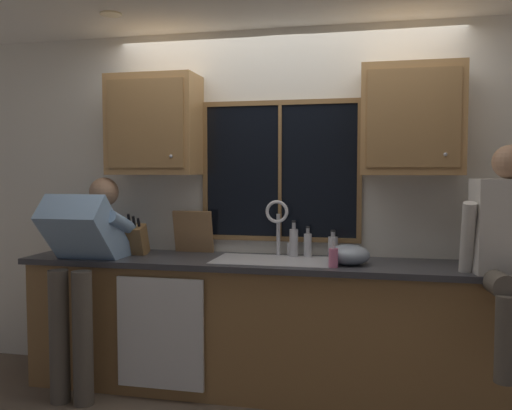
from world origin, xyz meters
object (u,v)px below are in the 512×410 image
Objects in this scene: mixing_bowl at (349,255)px; bottle_green_glass at (333,246)px; bottle_tall_clear at (294,242)px; bottle_amber_small at (308,244)px; person_standing at (84,258)px; person_sitting_on_counter at (511,245)px; cutting_board at (193,232)px; knife_block at (137,240)px; soap_dispenser at (333,257)px.

bottle_green_glass is (-0.12, 0.26, 0.02)m from mixing_bowl.
bottle_tall_clear is 1.18× the size of bottle_amber_small.
person_standing is at bearing -161.39° from bottle_tall_clear.
cutting_board is (-2.09, 0.49, -0.03)m from person_sitting_on_counter.
person_sitting_on_counter is at bearing -6.73° from knife_block.
bottle_tall_clear is at bearing 18.61° from person_standing.
bottle_green_glass is at bearing 16.56° from person_standing.
bottle_amber_small is (1.21, 0.18, -0.02)m from knife_block.
person_standing is 1.55m from bottle_amber_small.
cutting_board is 1.24× the size of bottle_tall_clear.
soap_dispenser is at bearing 3.14° from person_standing.
knife_block is at bearing -172.08° from bottle_green_glass.
bottle_tall_clear is (0.76, -0.03, -0.05)m from cutting_board.
bottle_green_glass is at bearing 94.88° from soap_dispenser.
cutting_board is at bearing 167.13° from mixing_bowl.
mixing_bowl is 1.26× the size of bottle_amber_small.
person_standing is at bearing -130.76° from knife_block.
bottle_green_glass is at bearing 115.39° from mixing_bowl.
knife_block reaches higher than bottle_amber_small.
knife_block is 1.52m from mixing_bowl.
cutting_board is at bearing 159.35° from soap_dispenser.
bottle_tall_clear is (-0.31, 0.37, 0.04)m from soap_dispenser.
knife_block is 1.26× the size of bottle_tall_clear.
bottle_green_glass is (-1.05, 0.48, -0.10)m from person_sitting_on_counter.
person_sitting_on_counter is 5.81× the size of bottle_amber_small.
cutting_board is at bearing 29.23° from knife_block.
mixing_bowl is at bearing 57.18° from soap_dispenser.
person_sitting_on_counter is (2.70, 0.01, 0.17)m from person_standing.
cutting_board is 1.04m from bottle_green_glass.
person_standing is 1.78m from mixing_bowl.
bottle_amber_small reaches higher than bottle_green_glass.
soap_dispenser is at bearing -20.65° from cutting_board.
person_standing is 8.84× the size of soap_dispenser.
bottle_amber_small is (1.47, 0.48, 0.08)m from person_standing.
person_sitting_on_counter reaches higher than bottle_tall_clear.
mixing_bowl is (1.51, -0.07, -0.05)m from knife_block.
bottle_amber_small is (0.86, -0.02, -0.07)m from cutting_board.
soap_dispenser is at bearing -8.13° from knife_block.
person_sitting_on_counter reaches higher than bottle_amber_small.
cutting_board is 0.76m from bottle_tall_clear.
person_sitting_on_counter is at bearing -24.58° from bottle_green_glass.
knife_block is at bearing 49.24° from person_standing.
person_sitting_on_counter is 1.32m from bottle_amber_small.
bottle_green_glass is at bearing 5.71° from bottle_tall_clear.
soap_dispenser is at bearing -122.82° from mixing_bowl.
person_sitting_on_counter is 1.16m from bottle_green_glass.
person_standing is 0.80m from cutting_board.
cutting_board reaches higher than soap_dispenser.
knife_block is 1.44m from soap_dispenser.
person_sitting_on_counter reaches higher than soap_dispenser.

